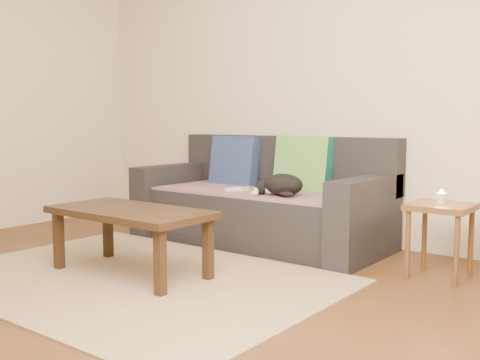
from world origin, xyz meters
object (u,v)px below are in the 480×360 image
object	(u,v)px
coffee_table	(130,217)
cat	(281,185)
sofa	(263,205)
wii_remote_b	(233,189)
wii_remote_a	(244,189)
side_table	(441,217)

from	to	relation	value
coffee_table	cat	bearing A→B (deg)	69.03
sofa	wii_remote_b	distance (m)	0.31
wii_remote_b	coffee_table	bearing A→B (deg)	-166.45
cat	wii_remote_a	world-z (taller)	cat
cat	coffee_table	bearing A→B (deg)	-97.34
cat	wii_remote_a	size ratio (longest dim) A/B	2.71
wii_remote_a	side_table	distance (m)	1.57
cat	coffee_table	distance (m)	1.20
sofa	side_table	distance (m)	1.53
wii_remote_a	coffee_table	bearing A→B (deg)	166.52
sofa	side_table	xyz separation A→B (m)	(1.52, -0.17, 0.08)
sofa	wii_remote_b	size ratio (longest dim) A/B	14.00
cat	wii_remote_b	xyz separation A→B (m)	(-0.46, -0.00, -0.06)
sofa	cat	bearing A→B (deg)	-35.41
cat	coffee_table	size ratio (longest dim) A/B	0.37
sofa	coffee_table	world-z (taller)	sofa
wii_remote_b	side_table	xyz separation A→B (m)	(1.63, 0.07, -0.06)
wii_remote_a	wii_remote_b	distance (m)	0.08
side_table	coffee_table	xyz separation A→B (m)	(-1.60, -1.18, -0.01)
cat	coffee_table	xyz separation A→B (m)	(-0.43, -1.12, -0.14)
cat	side_table	world-z (taller)	cat
wii_remote_a	wii_remote_b	bearing A→B (deg)	121.82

